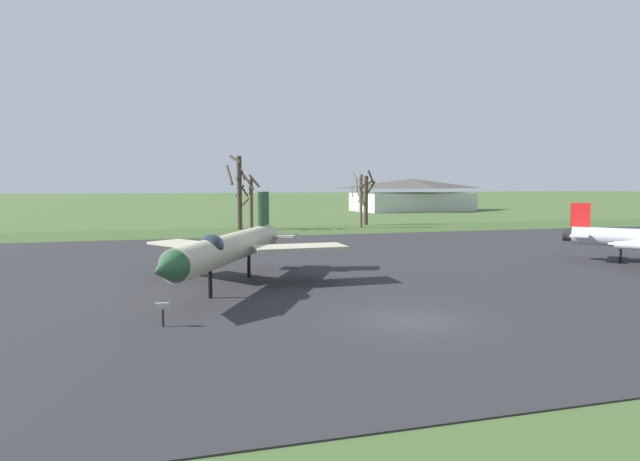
# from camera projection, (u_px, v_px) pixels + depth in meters

# --- Properties ---
(ground_plane) EXTENTS (600.00, 600.00, 0.00)m
(ground_plane) POSITION_uv_depth(u_px,v_px,m) (410.00, 321.00, 21.87)
(ground_plane) COLOR #425B2D
(asphalt_apron) EXTENTS (103.85, 44.56, 0.05)m
(asphalt_apron) POSITION_uv_depth(u_px,v_px,m) (322.00, 270.00, 34.70)
(asphalt_apron) COLOR #28282B
(asphalt_apron) RESTS_ON ground
(grass_verge_strip) EXTENTS (163.85, 12.00, 0.06)m
(grass_verge_strip) POSITION_uv_depth(u_px,v_px,m) (255.00, 232.00, 61.83)
(grass_verge_strip) COLOR #3A5227
(grass_verge_strip) RESTS_ON ground
(jet_fighter_front_right) EXTENTS (10.91, 14.59, 5.09)m
(jet_fighter_front_right) POSITION_uv_depth(u_px,v_px,m) (229.00, 247.00, 28.40)
(jet_fighter_front_right) COLOR #B7B293
(jet_fighter_front_right) RESTS_ON ground
(info_placard_front_right) EXTENTS (0.55, 0.34, 1.03)m
(info_placard_front_right) POSITION_uv_depth(u_px,v_px,m) (163.00, 312.00, 20.78)
(info_placard_front_right) COLOR black
(info_placard_front_right) RESTS_ON ground
(bare_tree_left_of_center) EXTENTS (2.61, 2.59, 8.99)m
(bare_tree_left_of_center) POSITION_uv_depth(u_px,v_px,m) (239.00, 190.00, 64.27)
(bare_tree_left_of_center) COLOR #42382D
(bare_tree_left_of_center) RESTS_ON ground
(bare_tree_center) EXTENTS (2.18, 2.21, 6.70)m
(bare_tree_center) POSITION_uv_depth(u_px,v_px,m) (251.00, 201.00, 64.08)
(bare_tree_center) COLOR brown
(bare_tree_center) RESTS_ON ground
(bare_tree_right_of_center) EXTENTS (2.39, 2.48, 7.08)m
(bare_tree_right_of_center) POSITION_uv_depth(u_px,v_px,m) (360.00, 197.00, 67.11)
(bare_tree_right_of_center) COLOR brown
(bare_tree_right_of_center) RESTS_ON ground
(bare_tree_far_right) EXTENTS (2.54, 2.59, 7.39)m
(bare_tree_far_right) POSITION_uv_depth(u_px,v_px,m) (366.00, 198.00, 72.00)
(bare_tree_far_right) COLOR #42382D
(bare_tree_far_right) RESTS_ON ground
(visitor_building) EXTENTS (25.52, 14.61, 6.52)m
(visitor_building) POSITION_uv_depth(u_px,v_px,m) (413.00, 195.00, 109.47)
(visitor_building) COLOR beige
(visitor_building) RESTS_ON ground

